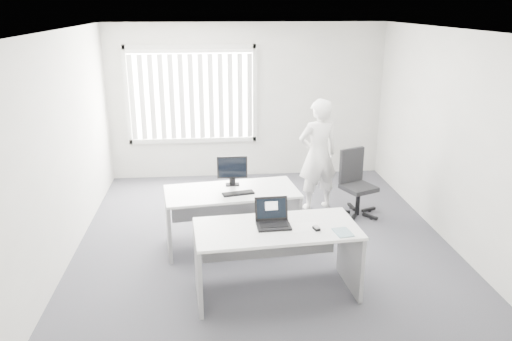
{
  "coord_description": "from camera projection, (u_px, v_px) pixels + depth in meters",
  "views": [
    {
      "loc": [
        -0.68,
        -5.99,
        3.1
      ],
      "look_at": [
        -0.1,
        0.15,
        1.03
      ],
      "focal_mm": 35.0,
      "sensor_mm": 36.0,
      "label": 1
    }
  ],
  "objects": [
    {
      "name": "ground",
      "position": [
        265.0,
        246.0,
        6.7
      ],
      "size": [
        6.0,
        6.0,
        0.0
      ],
      "primitive_type": "plane",
      "color": "#52525A",
      "rests_on": "ground"
    },
    {
      "name": "wall_back",
      "position": [
        247.0,
        102.0,
        9.08
      ],
      "size": [
        5.0,
        0.02,
        2.8
      ],
      "primitive_type": "cube",
      "color": "beige",
      "rests_on": "ground"
    },
    {
      "name": "wall_front",
      "position": [
        314.0,
        264.0,
        3.42
      ],
      "size": [
        5.0,
        0.02,
        2.8
      ],
      "primitive_type": "cube",
      "color": "beige",
      "rests_on": "ground"
    },
    {
      "name": "wall_left",
      "position": [
        60.0,
        151.0,
        6.03
      ],
      "size": [
        0.02,
        6.0,
        2.8
      ],
      "primitive_type": "cube",
      "color": "beige",
      "rests_on": "ground"
    },
    {
      "name": "wall_right",
      "position": [
        456.0,
        141.0,
        6.47
      ],
      "size": [
        0.02,
        6.0,
        2.8
      ],
      "primitive_type": "cube",
      "color": "beige",
      "rests_on": "ground"
    },
    {
      "name": "ceiling",
      "position": [
        266.0,
        30.0,
        5.81
      ],
      "size": [
        5.0,
        6.0,
        0.02
      ],
      "primitive_type": "cube",
      "color": "white",
      "rests_on": "wall_back"
    },
    {
      "name": "window",
      "position": [
        192.0,
        95.0,
        8.91
      ],
      "size": [
        2.32,
        0.06,
        1.76
      ],
      "primitive_type": "cube",
      "color": "silver",
      "rests_on": "wall_back"
    },
    {
      "name": "blinds",
      "position": [
        191.0,
        97.0,
        8.86
      ],
      "size": [
        2.2,
        0.1,
        1.5
      ],
      "primitive_type": null,
      "color": "white",
      "rests_on": "wall_back"
    },
    {
      "name": "desk_near",
      "position": [
        276.0,
        246.0,
        5.45
      ],
      "size": [
        1.82,
        0.96,
        0.81
      ],
      "rotation": [
        0.0,
        0.0,
        0.08
      ],
      "color": "white",
      "rests_on": "ground"
    },
    {
      "name": "desk_far",
      "position": [
        232.0,
        206.0,
        6.57
      ],
      "size": [
        1.8,
        1.01,
        0.78
      ],
      "rotation": [
        0.0,
        0.0,
        0.13
      ],
      "color": "white",
      "rests_on": "ground"
    },
    {
      "name": "office_chair",
      "position": [
        356.0,
        195.0,
        7.65
      ],
      "size": [
        0.76,
        0.76,
        1.02
      ],
      "rotation": [
        0.0,
        0.0,
        0.41
      ],
      "color": "black",
      "rests_on": "ground"
    },
    {
      "name": "person",
      "position": [
        318.0,
        155.0,
        7.69
      ],
      "size": [
        0.72,
        0.56,
        1.76
      ],
      "primitive_type": "imported",
      "rotation": [
        0.0,
        0.0,
        3.37
      ],
      "color": "white",
      "rests_on": "ground"
    },
    {
      "name": "laptop",
      "position": [
        274.0,
        215.0,
        5.35
      ],
      "size": [
        0.38,
        0.34,
        0.28
      ],
      "primitive_type": null,
      "rotation": [
        0.0,
        0.0,
        0.04
      ],
      "color": "black",
      "rests_on": "desk_near"
    },
    {
      "name": "paper_sheet",
      "position": [
        304.0,
        227.0,
        5.38
      ],
      "size": [
        0.34,
        0.26,
        0.0
      ],
      "primitive_type": "cube",
      "rotation": [
        0.0,
        0.0,
        0.1
      ],
      "color": "white",
      "rests_on": "desk_near"
    },
    {
      "name": "mouse",
      "position": [
        316.0,
        228.0,
        5.31
      ],
      "size": [
        0.08,
        0.11,
        0.04
      ],
      "primitive_type": null,
      "rotation": [
        0.0,
        0.0,
        0.24
      ],
      "color": "#A6A6A9",
      "rests_on": "paper_sheet"
    },
    {
      "name": "booklet",
      "position": [
        343.0,
        232.0,
        5.25
      ],
      "size": [
        0.2,
        0.25,
        0.01
      ],
      "primitive_type": "cube",
      "rotation": [
        0.0,
        0.0,
        0.16
      ],
      "color": "silver",
      "rests_on": "desk_near"
    },
    {
      "name": "keyboard",
      "position": [
        238.0,
        193.0,
        6.38
      ],
      "size": [
        0.43,
        0.22,
        0.02
      ],
      "primitive_type": "cube",
      "rotation": [
        0.0,
        0.0,
        0.22
      ],
      "color": "black",
      "rests_on": "desk_far"
    },
    {
      "name": "monitor",
      "position": [
        232.0,
        171.0,
        6.64
      ],
      "size": [
        0.4,
        0.12,
        0.4
      ],
      "primitive_type": null,
      "rotation": [
        0.0,
        0.0,
        -0.01
      ],
      "color": "black",
      "rests_on": "desk_far"
    }
  ]
}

